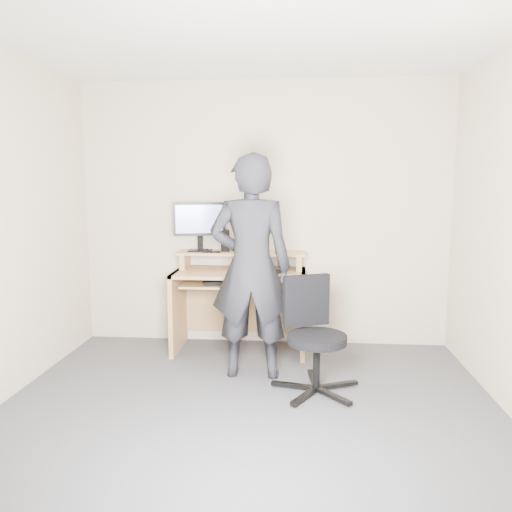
# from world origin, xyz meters

# --- Properties ---
(ground) EXTENTS (3.50, 3.50, 0.00)m
(ground) POSITION_xyz_m (0.00, 0.00, 0.00)
(ground) COLOR #49494D
(ground) RESTS_ON ground
(back_wall) EXTENTS (3.50, 0.02, 2.50)m
(back_wall) POSITION_xyz_m (0.00, 1.75, 1.25)
(back_wall) COLOR beige
(back_wall) RESTS_ON ground
(ceiling) EXTENTS (3.50, 3.50, 0.02)m
(ceiling) POSITION_xyz_m (0.00, 0.00, 2.50)
(ceiling) COLOR white
(ceiling) RESTS_ON back_wall
(desk) EXTENTS (1.20, 0.60, 0.91)m
(desk) POSITION_xyz_m (-0.20, 1.53, 0.55)
(desk) COLOR tan
(desk) RESTS_ON ground
(monitor) EXTENTS (0.48, 0.15, 0.46)m
(monitor) POSITION_xyz_m (-0.59, 1.59, 1.19)
(monitor) COLOR black
(monitor) RESTS_ON desk
(external_drive) EXTENTS (0.10, 0.14, 0.20)m
(external_drive) POSITION_xyz_m (-0.36, 1.63, 1.01)
(external_drive) COLOR black
(external_drive) RESTS_ON desk
(travel_mug) EXTENTS (0.09, 0.09, 0.18)m
(travel_mug) POSITION_xyz_m (-0.06, 1.57, 1.00)
(travel_mug) COLOR silver
(travel_mug) RESTS_ON desk
(smartphone) EXTENTS (0.08, 0.14, 0.01)m
(smartphone) POSITION_xyz_m (0.16, 1.56, 0.92)
(smartphone) COLOR black
(smartphone) RESTS_ON desk
(charger) EXTENTS (0.05, 0.04, 0.03)m
(charger) POSITION_xyz_m (-0.52, 1.51, 0.93)
(charger) COLOR black
(charger) RESTS_ON desk
(headphones) EXTENTS (0.19, 0.19, 0.06)m
(headphones) POSITION_xyz_m (-0.28, 1.66, 0.92)
(headphones) COLOR silver
(headphones) RESTS_ON desk
(keyboard) EXTENTS (0.48, 0.25, 0.03)m
(keyboard) POSITION_xyz_m (-0.29, 1.36, 0.67)
(keyboard) COLOR black
(keyboard) RESTS_ON desk
(mouse) EXTENTS (0.11, 0.08, 0.04)m
(mouse) POSITION_xyz_m (0.14, 1.35, 0.77)
(mouse) COLOR black
(mouse) RESTS_ON desk
(office_chair) EXTENTS (0.66, 0.65, 0.83)m
(office_chair) POSITION_xyz_m (0.45, 0.61, 0.46)
(office_chair) COLOR black
(office_chair) RESTS_ON ground
(person) EXTENTS (0.66, 0.44, 1.78)m
(person) POSITION_xyz_m (-0.04, 0.85, 0.89)
(person) COLOR black
(person) RESTS_ON ground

